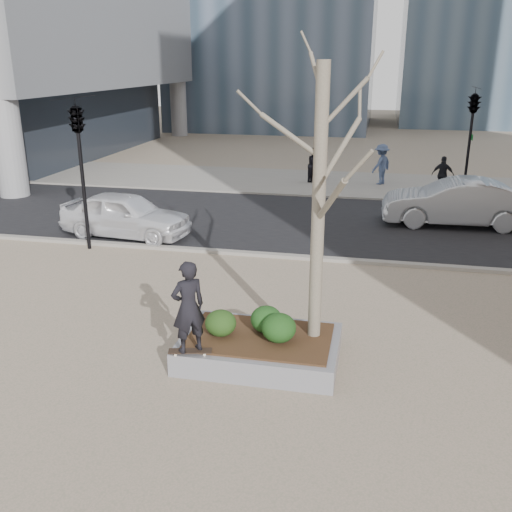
% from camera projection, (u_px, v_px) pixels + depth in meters
% --- Properties ---
extents(ground, '(120.00, 120.00, 0.00)m').
position_uv_depth(ground, '(210.00, 354.00, 11.23)').
color(ground, gray).
rests_on(ground, ground).
extents(street, '(60.00, 8.00, 0.02)m').
position_uv_depth(street, '(289.00, 221.00, 20.47)').
color(street, black).
rests_on(street, ground).
extents(far_sidewalk, '(60.00, 6.00, 0.02)m').
position_uv_depth(far_sidewalk, '(312.00, 182.00, 26.94)').
color(far_sidewalk, gray).
rests_on(far_sidewalk, ground).
extents(planter, '(3.00, 2.00, 0.45)m').
position_uv_depth(planter, '(260.00, 349.00, 10.96)').
color(planter, gray).
rests_on(planter, ground).
extents(planter_mulch, '(2.70, 1.70, 0.04)m').
position_uv_depth(planter_mulch, '(260.00, 337.00, 10.88)').
color(planter_mulch, '#382314').
rests_on(planter_mulch, planter).
extents(sycamore_tree, '(2.80, 2.80, 6.60)m').
position_uv_depth(sycamore_tree, '(320.00, 163.00, 9.88)').
color(sycamore_tree, gray).
rests_on(sycamore_tree, planter_mulch).
extents(shrub_left, '(0.60, 0.60, 0.51)m').
position_uv_depth(shrub_left, '(221.00, 323.00, 10.83)').
color(shrub_left, '#1C3B12').
rests_on(shrub_left, planter_mulch).
extents(shrub_middle, '(0.61, 0.61, 0.52)m').
position_uv_depth(shrub_middle, '(266.00, 319.00, 10.98)').
color(shrub_middle, '#133B15').
rests_on(shrub_middle, planter_mulch).
extents(shrub_right, '(0.65, 0.65, 0.55)m').
position_uv_depth(shrub_right, '(279.00, 328.00, 10.59)').
color(shrub_right, '#113711').
rests_on(shrub_right, planter_mulch).
extents(skateboard, '(0.81, 0.38, 0.08)m').
position_uv_depth(skateboard, '(190.00, 352.00, 10.28)').
color(skateboard, black).
rests_on(skateboard, planter).
extents(skateboarder, '(0.74, 0.72, 1.71)m').
position_uv_depth(skateboarder, '(188.00, 307.00, 9.99)').
color(skateboarder, black).
rests_on(skateboarder, skateboard).
extents(police_car, '(4.41, 2.14, 1.45)m').
position_uv_depth(police_car, '(126.00, 215.00, 18.42)').
color(police_car, white).
rests_on(police_car, street).
extents(car_silver, '(4.96, 1.87, 1.62)m').
position_uv_depth(car_silver, '(456.00, 202.00, 19.66)').
color(car_silver, '#A5A8AD').
rests_on(car_silver, street).
extents(pedestrian_a, '(0.79, 0.91, 1.61)m').
position_uv_depth(pedestrian_a, '(314.00, 165.00, 26.71)').
color(pedestrian_a, black).
rests_on(pedestrian_a, far_sidewalk).
extents(pedestrian_b, '(1.24, 1.37, 1.84)m').
position_uv_depth(pedestrian_b, '(381.00, 164.00, 26.18)').
color(pedestrian_b, '#425377').
rests_on(pedestrian_b, far_sidewalk).
extents(pedestrian_c, '(0.99, 0.57, 1.58)m').
position_uv_depth(pedestrian_c, '(443.00, 175.00, 24.48)').
color(pedestrian_c, black).
rests_on(pedestrian_c, far_sidewalk).
extents(traffic_light_near, '(0.60, 2.48, 4.50)m').
position_uv_depth(traffic_light_near, '(82.00, 176.00, 16.76)').
color(traffic_light_near, black).
rests_on(traffic_light_near, ground).
extents(traffic_light_far, '(0.60, 2.48, 4.50)m').
position_uv_depth(traffic_light_far, '(469.00, 146.00, 22.71)').
color(traffic_light_far, black).
rests_on(traffic_light_far, ground).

